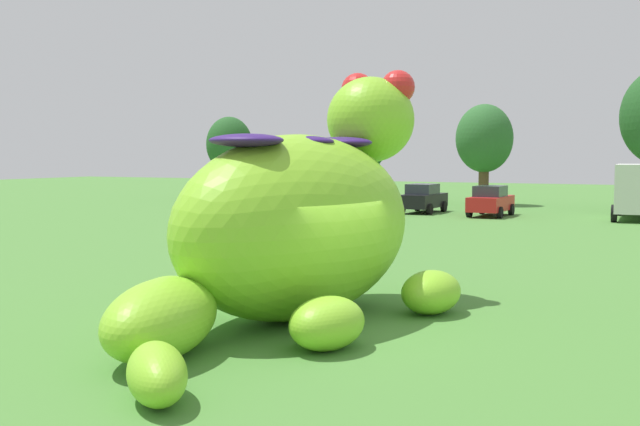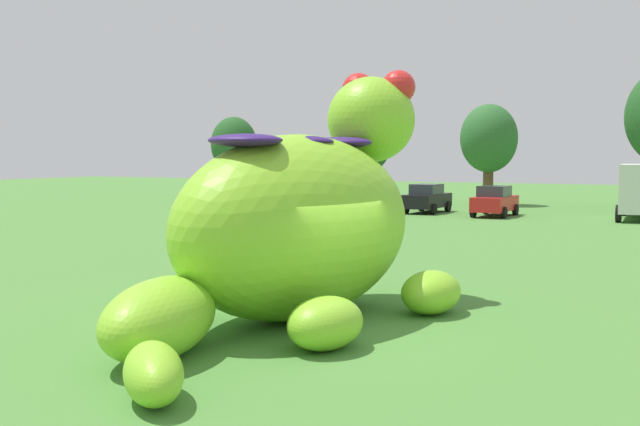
# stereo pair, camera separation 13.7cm
# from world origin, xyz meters

# --- Properties ---
(ground_plane) EXTENTS (160.00, 160.00, 0.00)m
(ground_plane) POSITION_xyz_m (0.00, 0.00, 0.00)
(ground_plane) COLOR #4C8438
(giant_inflatable_creature) EXTENTS (6.07, 10.88, 5.45)m
(giant_inflatable_creature) POSITION_xyz_m (-1.15, 0.81, 1.99)
(giant_inflatable_creature) COLOR #8CD12D
(giant_inflatable_creature) RESTS_ON ground
(car_orange) EXTENTS (2.14, 4.20, 1.72)m
(car_orange) POSITION_xyz_m (-11.84, 28.67, 0.86)
(car_orange) COLOR orange
(car_orange) RESTS_ON ground
(car_black) EXTENTS (2.06, 4.16, 1.72)m
(car_black) POSITION_xyz_m (-7.83, 29.90, 0.86)
(car_black) COLOR black
(car_black) RESTS_ON ground
(car_red) EXTENTS (2.06, 4.16, 1.72)m
(car_red) POSITION_xyz_m (-3.60, 29.02, 0.86)
(car_red) COLOR red
(car_red) RESTS_ON ground
(box_truck) EXTENTS (2.51, 6.46, 2.95)m
(box_truck) POSITION_xyz_m (3.95, 30.36, 1.60)
(box_truck) COLOR silver
(box_truck) RESTS_ON ground
(tree_far_left) EXTENTS (3.63, 3.63, 6.44)m
(tree_far_left) POSITION_xyz_m (-26.20, 37.45, 4.21)
(tree_far_left) COLOR brown
(tree_far_left) RESTS_ON ground
(tree_left) EXTENTS (3.70, 3.70, 6.58)m
(tree_left) POSITION_xyz_m (-14.88, 37.28, 4.30)
(tree_left) COLOR brown
(tree_left) RESTS_ON ground
(tree_mid_left) EXTENTS (3.90, 3.90, 6.91)m
(tree_mid_left) POSITION_xyz_m (-6.27, 38.50, 4.52)
(tree_mid_left) COLOR brown
(tree_mid_left) RESTS_ON ground
(spectator_near_inflatable) EXTENTS (0.38, 0.26, 1.71)m
(spectator_near_inflatable) POSITION_xyz_m (-5.93, 16.77, 0.85)
(spectator_near_inflatable) COLOR #2D334C
(spectator_near_inflatable) RESTS_ON ground
(spectator_by_cars) EXTENTS (0.38, 0.26, 1.71)m
(spectator_by_cars) POSITION_xyz_m (-6.82, 9.06, 0.85)
(spectator_by_cars) COLOR #2D334C
(spectator_by_cars) RESTS_ON ground
(spectator_wandering) EXTENTS (0.38, 0.26, 1.71)m
(spectator_wandering) POSITION_xyz_m (-3.91, 11.36, 0.85)
(spectator_wandering) COLOR #726656
(spectator_wandering) RESTS_ON ground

